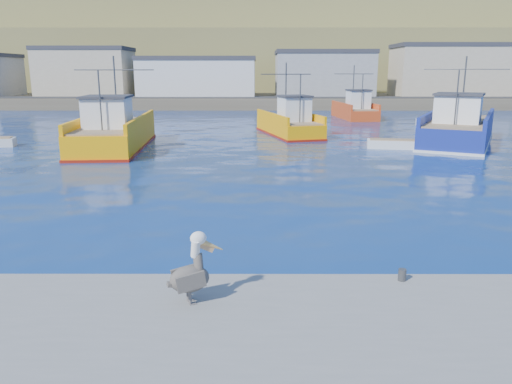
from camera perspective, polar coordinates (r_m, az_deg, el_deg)
ground at (r=15.95m, az=2.30°, el=-6.77°), size 260.00×260.00×0.00m
dock_bollards at (r=12.60m, az=5.68°, el=-9.39°), size 36.20×0.20×0.30m
far_shore at (r=124.18m, az=0.41°, el=15.30°), size 200.00×81.00×24.00m
trawler_yellow_a at (r=38.22m, az=-15.94°, el=6.50°), size 5.82×12.99×6.70m
trawler_yellow_b at (r=44.60m, az=3.87°, el=7.75°), size 5.78×10.38×6.33m
trawler_blue at (r=42.45m, az=22.10°, el=6.72°), size 9.98×13.79×6.75m
boat_orange at (r=61.16m, az=11.27°, el=9.23°), size 4.73×9.33×6.18m
skiff_mid at (r=38.11m, az=15.47°, el=5.21°), size 4.00×2.01×0.83m
skiff_far at (r=53.67m, az=18.83°, el=7.34°), size 2.09×4.32×0.90m
pelican at (r=11.33m, az=-7.38°, el=-9.14°), size 1.31×0.83×1.65m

